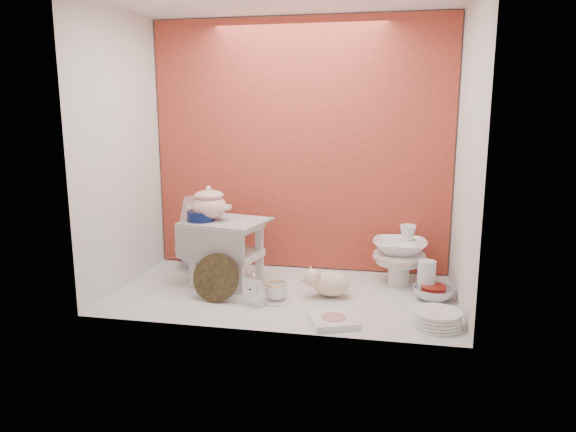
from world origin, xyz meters
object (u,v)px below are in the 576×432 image
plush_pig (331,283)px  dinner_plate_stack (437,319)px  step_stool (227,252)px  floral_platter (194,230)px  crystal_bowl (433,293)px  mantel_clock (254,289)px  blue_white_vase (200,247)px  soup_tureen (209,203)px  gold_rim_teacup (276,291)px  porcelain_tower (399,254)px

plush_pig → dinner_plate_stack: plush_pig is taller
step_stool → floral_platter: bearing=146.0°
step_stool → crystal_bowl: (1.13, -0.04, -0.15)m
mantel_clock → blue_white_vase: bearing=155.0°
soup_tureen → floral_platter: 0.49m
step_stool → soup_tureen: soup_tureen is taller
floral_platter → plush_pig: size_ratio=1.76×
blue_white_vase → gold_rim_teacup: bearing=-39.8°
crystal_bowl → soup_tureen: bearing=178.8°
mantel_clock → plush_pig: mantel_clock is taller
plush_pig → crystal_bowl: size_ratio=1.19×
blue_white_vase → gold_rim_teacup: blue_white_vase is taller
step_stool → floral_platter: floral_platter is taller
floral_platter → soup_tureen: bearing=-57.1°
soup_tureen → plush_pig: size_ratio=0.93×
step_stool → floral_platter: size_ratio=0.96×
mantel_clock → crystal_bowl: 0.93m
soup_tureen → gold_rim_teacup: (0.42, -0.22, -0.41)m
soup_tureen → crystal_bowl: soup_tureen is taller
soup_tureen → gold_rim_teacup: 0.63m
mantel_clock → dinner_plate_stack: (0.88, -0.10, -0.05)m
mantel_clock → crystal_bowl: bearing=40.0°
soup_tureen → gold_rim_teacup: bearing=-26.9°
step_stool → gold_rim_teacup: 0.43m
step_stool → soup_tureen: (-0.09, -0.02, 0.28)m
mantel_clock → gold_rim_teacup: 0.12m
soup_tureen → plush_pig: bearing=-7.3°
floral_platter → blue_white_vase: 0.14m
soup_tureen → plush_pig: 0.80m
floral_platter → dinner_plate_stack: 1.63m
step_stool → crystal_bowl: step_stool is taller
plush_pig → porcelain_tower: 0.47m
crystal_bowl → blue_white_vase: bearing=167.6°
blue_white_vase → dinner_plate_stack: blue_white_vase is taller
gold_rim_teacup → crystal_bowl: size_ratio=0.55×
step_stool → crystal_bowl: 1.14m
floral_platter → blue_white_vase: size_ratio=1.67×
plush_pig → gold_rim_teacup: plush_pig is taller
dinner_plate_stack → plush_pig: bearing=150.3°
step_stool → crystal_bowl: bearing=10.4°
floral_platter → dinner_plate_stack: floral_platter is taller
dinner_plate_stack → floral_platter: bearing=152.6°
plush_pig → gold_rim_teacup: size_ratio=2.15×
step_stool → mantel_clock: bearing=-39.5°
blue_white_vase → dinner_plate_stack: size_ratio=1.14×
floral_platter → dinner_plate_stack: size_ratio=1.91×
blue_white_vase → dinner_plate_stack: (1.38, -0.66, -0.09)m
mantel_clock → gold_rim_teacup: bearing=58.5°
step_stool → porcelain_tower: size_ratio=1.23×
floral_platter → dinner_plate_stack: bearing=-27.4°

